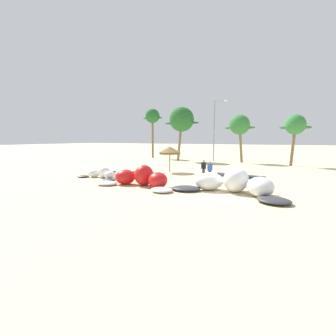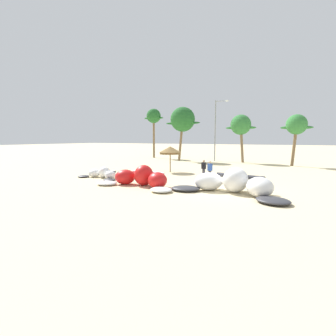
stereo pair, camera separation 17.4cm
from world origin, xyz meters
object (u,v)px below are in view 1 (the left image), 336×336
Objects in this scene: kite_left at (141,178)px; kite_left_of_center at (233,184)px; palm_center_left at (295,125)px; lamppost_west at (215,127)px; palm_leftmost at (152,117)px; beach_umbrella_near_van at (170,150)px; person_near_kites at (204,169)px; kite_far_left at (102,174)px; palm_left at (182,120)px; person_by_umbrellas at (210,171)px; palm_left_of_gap at (240,125)px.

kite_left_of_center reaches higher than kite_left.
palm_center_left is at bearing 80.91° from kite_left_of_center.
palm_center_left is 0.70× the size of lamppost_west.
palm_leftmost is at bearing 117.73° from kite_left.
beach_umbrella_near_van is 1.61× the size of person_near_kites.
palm_center_left is at bearing 51.44° from kite_far_left.
palm_left reaches higher than kite_left_of_center.
palm_left reaches higher than palm_center_left.
beach_umbrella_near_van is (-8.06, 7.56, 1.61)m from kite_left_of_center.
person_by_umbrellas is at bearing 125.23° from kite_left_of_center.
kite_left is 8.37m from beach_umbrella_near_van.
person_near_kites is at bearing -88.59° from palm_left_of_gap.
kite_left is 0.86× the size of kite_left_of_center.
beach_umbrella_near_van is 20.82m from palm_leftmost.
kite_far_left is 23.97m from palm_center_left.
palm_left is at bearing -158.19° from lamppost_west.
palm_leftmost is at bearing 124.35° from beach_umbrella_near_van.
palm_left_of_gap is 0.75× the size of lamppost_west.
palm_left_of_gap is at bearing 8.57° from palm_left.
kite_far_left is 2.82× the size of person_by_umbrellas.
kite_left_of_center is at bearing -51.25° from palm_leftmost.
palm_left is at bearing 108.23° from beach_umbrella_near_van.
kite_left is 4.09× the size of person_near_kites.
palm_center_left is (11.21, 12.10, 2.76)m from beach_umbrella_near_van.
kite_left_of_center is 5.90m from person_near_kites.
person_near_kites is at bearing 60.57° from kite_left.
kite_left_of_center is at bearing -54.77° from person_by_umbrellas.
kite_far_left is 0.53× the size of palm_leftmost.
lamppost_west is (-7.65, 22.35, 4.45)m from kite_left_of_center.
palm_left_of_gap is 3.76m from lamppost_west.
beach_umbrella_near_van is 15.06m from lamppost_west.
palm_left_of_gap is 1.06× the size of palm_center_left.
kite_far_left is at bearing 160.76° from kite_left.
kite_left is at bearing -131.18° from person_by_umbrellas.
kite_left_of_center is 2.95× the size of beach_umbrella_near_van.
person_near_kites reaches higher than kite_left_of_center.
person_by_umbrellas is at bearing 48.82° from kite_left.
palm_leftmost is 0.95× the size of lamppost_west.
palm_leftmost is 8.16m from palm_left.
lamppost_west is at bearing 21.81° from palm_left.
palm_left is 0.90× the size of lamppost_west.
palm_left_of_gap is at bearing 100.28° from kite_left_of_center.
person_by_umbrellas is 0.26× the size of palm_center_left.
palm_left reaches higher than palm_left_of_gap.
lamppost_west is (3.87, 21.07, 4.69)m from kite_far_left.
person_by_umbrellas is (-2.70, 3.82, 0.21)m from kite_left_of_center.
kite_left_of_center is 22.57m from palm_left_of_gap.
kite_far_left is 21.93m from lamppost_west.
palm_leftmost reaches higher than kite_far_left.
kite_far_left is 20.08m from palm_left.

